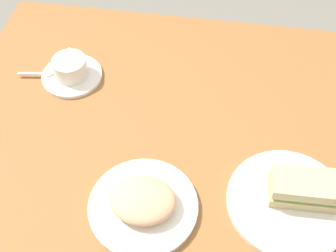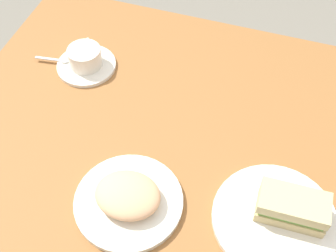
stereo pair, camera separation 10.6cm
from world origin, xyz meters
The scene contains 9 objects.
ground_plane centered at (0.00, 0.00, 0.00)m, with size 6.00×6.00×0.00m, color slate.
dining_table centered at (0.00, 0.00, 0.63)m, with size 1.07×0.88×0.76m.
sandwich_plate centered at (0.30, -0.16, 0.77)m, with size 0.27×0.27×0.01m, color silver.
sandwich_front centered at (0.32, -0.14, 0.81)m, with size 0.14×0.08×0.06m.
coffee_saucer centered at (-0.27, 0.14, 0.77)m, with size 0.16×0.16×0.01m, color beige.
coffee_cup centered at (-0.28, 0.14, 0.80)m, with size 0.09×0.11×0.05m.
spoon centered at (-0.35, 0.13, 0.77)m, with size 0.10×0.03×0.01m.
side_plate centered at (-0.01, -0.22, 0.77)m, with size 0.24×0.24×0.01m, color silver.
side_food_pile centered at (-0.01, -0.22, 0.80)m, with size 0.14×0.12×0.04m, color #E7A976.
Camera 1 is at (0.11, -0.65, 1.62)m, focal length 47.34 mm.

